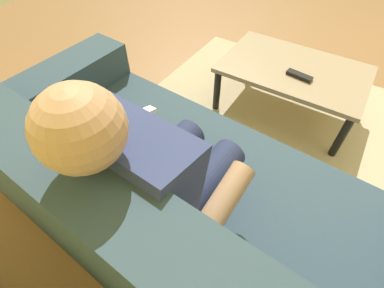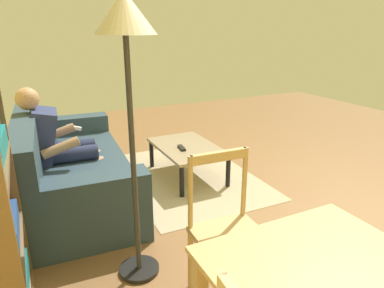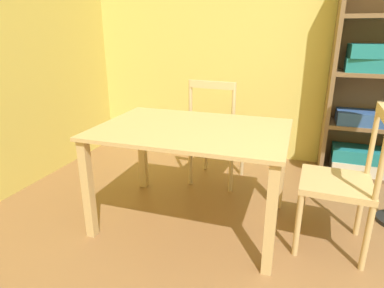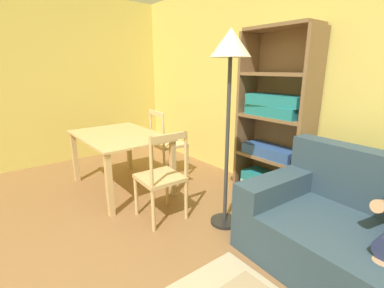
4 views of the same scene
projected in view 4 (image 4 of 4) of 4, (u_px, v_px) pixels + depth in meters
wall_back at (336, 88)px, 2.77m from camera, size 7.05×0.12×2.65m
bookshelf at (274, 131)px, 3.15m from camera, size 0.86×0.36×1.95m
dining_table at (120, 142)px, 3.43m from camera, size 1.28×0.90×0.72m
dining_chair_near_wall at (167, 144)px, 3.90m from camera, size 0.45×0.45×0.95m
dining_chair_facing_couch at (162, 178)px, 2.74m from camera, size 0.44×0.44×0.94m
floor_lamp at (230, 63)px, 2.35m from camera, size 0.36×0.36×1.85m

